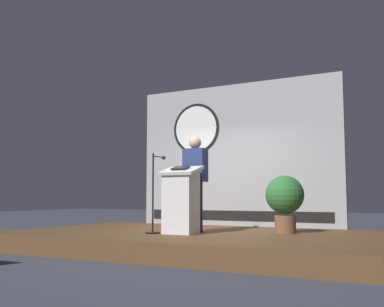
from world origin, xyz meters
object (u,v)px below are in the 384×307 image
(podium, at_px, (181,200))
(microphone_stand, at_px, (154,206))
(speaker_person, at_px, (195,183))
(potted_plant, at_px, (285,198))

(podium, xyz_separation_m, microphone_stand, (-0.46, -0.10, -0.09))
(podium, xyz_separation_m, speaker_person, (0.02, 0.48, 0.31))
(microphone_stand, bearing_deg, speaker_person, 50.39)
(podium, height_order, potted_plant, podium)
(potted_plant, bearing_deg, podium, -147.47)
(microphone_stand, xyz_separation_m, potted_plant, (1.95, 1.06, 0.12))
(speaker_person, distance_m, potted_plant, 1.57)
(microphone_stand, bearing_deg, potted_plant, 28.37)
(podium, relative_size, microphone_stand, 0.84)
(microphone_stand, bearing_deg, podium, 12.46)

